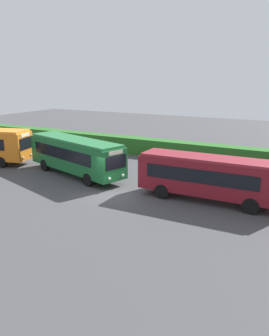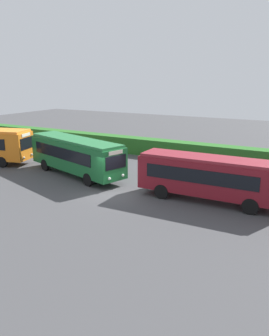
% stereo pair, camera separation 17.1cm
% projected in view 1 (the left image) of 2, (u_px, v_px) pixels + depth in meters
% --- Properties ---
extents(ground_plane, '(98.33, 98.33, 0.00)m').
position_uv_depth(ground_plane, '(113.00, 192.00, 24.65)').
color(ground_plane, '#424244').
extents(bus_green, '(10.36, 5.16, 3.09)m').
position_uv_depth(bus_green, '(75.00, 154.00, 28.46)').
color(bus_green, '#19602D').
rests_on(bus_green, ground_plane).
extents(bus_maroon, '(9.48, 2.49, 2.96)m').
position_uv_depth(bus_maroon, '(209.00, 176.00, 22.52)').
color(bus_maroon, maroon).
rests_on(bus_maroon, ground_plane).
extents(person_left, '(0.53, 0.51, 1.87)m').
position_uv_depth(person_left, '(91.00, 157.00, 31.08)').
color(person_left, black).
rests_on(person_left, ground_plane).
extents(hedge_row, '(61.16, 1.61, 1.69)m').
position_uv_depth(hedge_row, '(178.00, 150.00, 34.75)').
color(hedge_row, '#286523').
rests_on(hedge_row, ground_plane).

